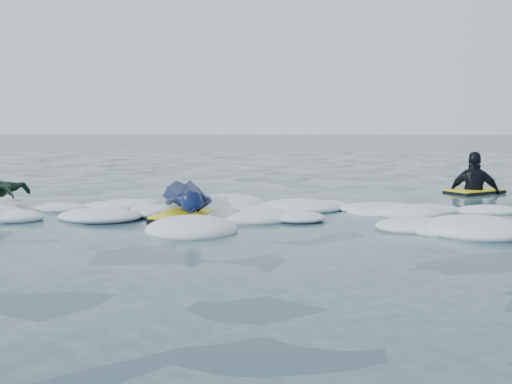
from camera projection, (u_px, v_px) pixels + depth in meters
ground at (231, 228)px, 8.08m from camera, size 120.00×120.00×0.00m
foam_band at (237, 216)px, 9.10m from camera, size 12.00×3.10×0.30m
prone_woman_unit at (186, 200)px, 9.02m from camera, size 1.06×1.88×0.47m
waiting_rider_unit at (474, 195)px, 11.89m from camera, size 1.24×1.09×1.64m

